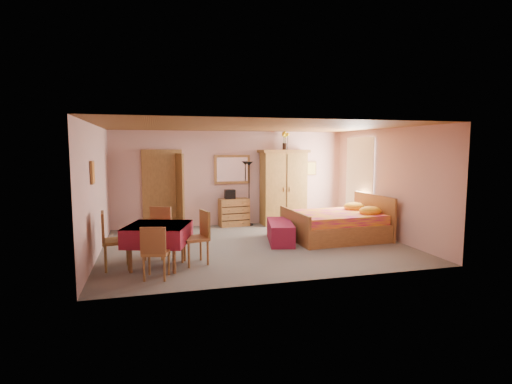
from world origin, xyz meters
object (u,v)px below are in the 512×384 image
object	(u,v)px
wall_mirror	(232,169)
sunflower_vase	(285,141)
wardrobe	(283,187)
chair_south	(156,252)
dining_table	(158,246)
bench	(280,232)
chair_north	(157,233)
stereo	(230,194)
bed	(335,217)
chair_west	(116,240)
chest_of_drawers	(234,212)
chair_east	(195,238)
floor_lamp	(249,194)

from	to	relation	value
wall_mirror	sunflower_vase	distance (m)	1.68
wardrobe	chair_south	bearing A→B (deg)	-133.34
dining_table	sunflower_vase	bearing A→B (deg)	43.31
chair_south	sunflower_vase	bearing A→B (deg)	62.73
bench	chair_north	world-z (taller)	chair_north
stereo	sunflower_vase	size ratio (longest dim) A/B	0.53
bed	chair_west	xyz separation A→B (m)	(-4.83, -1.20, 0.01)
chest_of_drawers	chair_west	bearing A→B (deg)	-134.82
wall_mirror	chair_east	size ratio (longest dim) A/B	1.02
chair_south	chair_west	size ratio (longest dim) A/B	0.87
bed	dining_table	world-z (taller)	bed
sunflower_vase	chair_east	world-z (taller)	sunflower_vase
floor_lamp	wardrobe	xyz separation A→B (m)	(0.96, -0.10, 0.16)
sunflower_vase	chair_east	bearing A→B (deg)	-130.83
dining_table	chair_west	bearing A→B (deg)	174.98
dining_table	chair_north	world-z (taller)	chair_north
sunflower_vase	chest_of_drawers	bearing A→B (deg)	179.25
bed	chair_east	world-z (taller)	bed
bed	chair_south	world-z (taller)	bed
stereo	wardrobe	distance (m)	1.51
stereo	bed	distance (m)	3.01
floor_lamp	chair_north	xyz separation A→B (m)	(-2.54, -2.73, -0.39)
floor_lamp	chair_east	world-z (taller)	floor_lamp
floor_lamp	chair_north	world-z (taller)	floor_lamp
chest_of_drawers	chair_south	size ratio (longest dim) A/B	0.90
sunflower_vase	chair_north	xyz separation A→B (m)	(-3.57, -2.71, -1.85)
wardrobe	sunflower_vase	size ratio (longest dim) A/B	4.14
wall_mirror	wardrobe	xyz separation A→B (m)	(1.39, -0.31, -0.50)
floor_lamp	sunflower_vase	distance (m)	1.79
chest_of_drawers	floor_lamp	size ratio (longest dim) A/B	0.45
chair_east	floor_lamp	bearing A→B (deg)	-42.87
stereo	dining_table	size ratio (longest dim) A/B	0.25
chair_west	floor_lamp	bearing A→B (deg)	129.72
chair_south	chest_of_drawers	bearing A→B (deg)	76.69
wardrobe	dining_table	xyz separation A→B (m)	(-3.48, -3.27, -0.66)
wardrobe	chair_east	world-z (taller)	wardrobe
floor_lamp	bed	distance (m)	2.66
bed	wardrobe	bearing A→B (deg)	105.11
sunflower_vase	chair_west	bearing A→B (deg)	-142.46
wall_mirror	chair_south	size ratio (longest dim) A/B	1.13
floor_lamp	chest_of_drawers	bearing A→B (deg)	-179.82
wardrobe	dining_table	bearing A→B (deg)	-138.21
dining_table	chair_east	distance (m)	0.66
bench	bed	bearing A→B (deg)	0.32
wardrobe	bench	world-z (taller)	wardrobe
bed	chair_south	size ratio (longest dim) A/B	2.45
sunflower_vase	chair_west	world-z (taller)	sunflower_vase
dining_table	chest_of_drawers	bearing A→B (deg)	58.16
floor_lamp	dining_table	world-z (taller)	floor_lamp
wardrobe	bed	bearing A→B (deg)	-74.23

